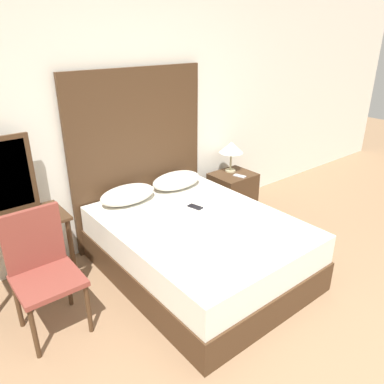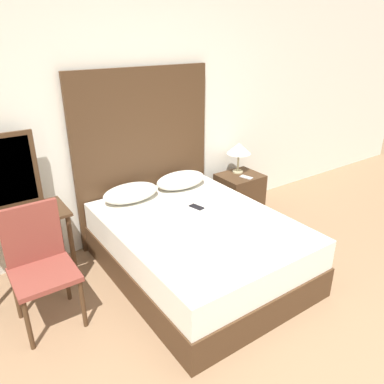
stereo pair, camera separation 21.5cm
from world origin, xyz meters
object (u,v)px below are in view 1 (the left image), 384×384
object	(u,v)px
table_lamp	(231,148)
vanity_desk	(17,237)
nightstand	(232,193)
chair	(42,265)
phone_on_bed	(195,207)
phone_on_nightstand	(240,176)
bed	(198,247)

from	to	relation	value
table_lamp	vanity_desk	world-z (taller)	table_lamp
nightstand	vanity_desk	bearing A→B (deg)	-179.52
nightstand	vanity_desk	size ratio (longest dim) A/B	0.64
nightstand	table_lamp	world-z (taller)	table_lamp
table_lamp	chair	xyz separation A→B (m)	(-2.54, -0.59, -0.29)
vanity_desk	nightstand	bearing A→B (deg)	0.48
nightstand	chair	distance (m)	2.57
phone_on_bed	vanity_desk	distance (m)	1.61
phone_on_bed	table_lamp	xyz separation A→B (m)	(1.04, 0.57, 0.27)
phone_on_bed	phone_on_nightstand	distance (m)	1.07
bed	table_lamp	world-z (taller)	table_lamp
nightstand	phone_on_nightstand	distance (m)	0.29
vanity_desk	chair	bearing A→B (deg)	-85.79
vanity_desk	phone_on_bed	bearing A→B (deg)	-16.77
phone_on_bed	nightstand	size ratio (longest dim) A/B	0.31
table_lamp	chair	distance (m)	2.63
phone_on_bed	chair	bearing A→B (deg)	-179.16
table_lamp	phone_on_bed	bearing A→B (deg)	-151.14
bed	nightstand	size ratio (longest dim) A/B	3.67
phone_on_nightstand	vanity_desk	size ratio (longest dim) A/B	0.20
phone_on_nightstand	nightstand	bearing A→B (deg)	90.23
phone_on_nightstand	chair	size ratio (longest dim) A/B	0.17
phone_on_bed	phone_on_nightstand	size ratio (longest dim) A/B	1.00
phone_on_bed	table_lamp	size ratio (longest dim) A/B	0.43
phone_on_bed	nightstand	world-z (taller)	phone_on_bed
bed	nightstand	xyz separation A→B (m)	(1.15, 0.72, -0.01)
phone_on_bed	nightstand	bearing A→B (deg)	25.80
table_lamp	vanity_desk	xyz separation A→B (m)	(-2.58, -0.11, -0.25)
phone_on_nightstand	vanity_desk	xyz separation A→B (m)	(-2.54, 0.09, 0.04)
table_lamp	phone_on_nightstand	distance (m)	0.36
bed	chair	xyz separation A→B (m)	(-1.36, 0.21, 0.27)
chair	bed	bearing A→B (deg)	-8.71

